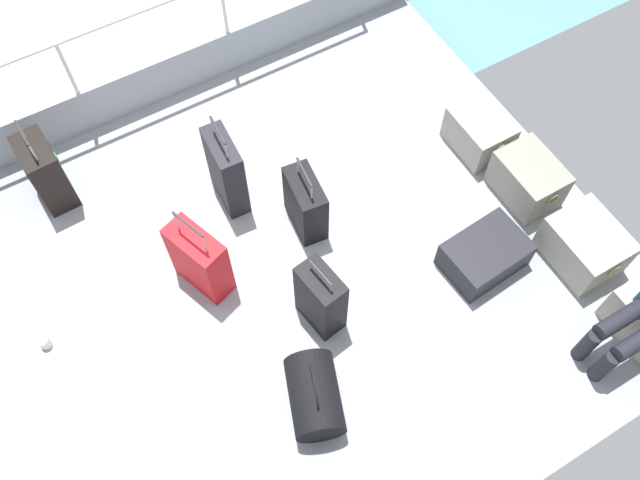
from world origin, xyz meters
TOP-DOWN VIEW (x-y plane):
  - ground_plane at (0.00, 0.00)m, footprint 4.40×5.20m
  - gunwale_port at (-2.17, 0.00)m, footprint 0.06×5.20m
  - railing_port at (-2.17, 0.00)m, footprint 0.04×4.20m
  - sea_wake at (-3.60, 0.00)m, footprint 12.00×12.00m
  - cargo_crate_0 at (-0.30, 2.12)m, footprint 0.55×0.40m
  - cargo_crate_1 at (0.30, 2.16)m, footprint 0.58×0.40m
  - cargo_crate_2 at (1.00, 2.16)m, footprint 0.61×0.47m
  - suitcase_0 at (-0.37, 0.45)m, footprint 0.45×0.26m
  - suitcase_1 at (0.41, 0.14)m, footprint 0.39×0.26m
  - suitcase_2 at (-0.90, 0.04)m, footprint 0.45×0.21m
  - suitcase_3 at (-1.65, -1.20)m, footprint 0.43×0.27m
  - suitcase_4 at (0.66, 1.46)m, footprint 0.48×0.64m
  - suitcase_6 at (-0.31, -0.48)m, footprint 0.51×0.36m
  - duffel_bag at (0.97, -0.24)m, footprint 0.64×0.52m
  - paper_cup at (-0.41, -1.74)m, footprint 0.08×0.08m

SIDE VIEW (x-z plane):
  - sea_wake at x=-3.60m, z-range -0.35..-0.33m
  - ground_plane at x=0.00m, z-range -0.06..0.00m
  - paper_cup at x=-0.41m, z-range 0.00..0.10m
  - suitcase_4 at x=0.66m, z-range 0.00..0.28m
  - cargo_crate_0 at x=-0.30m, z-range 0.00..0.35m
  - duffel_bag at x=0.97m, z-range -0.08..0.44m
  - cargo_crate_2 at x=1.00m, z-range 0.00..0.37m
  - cargo_crate_1 at x=0.30m, z-range 0.00..0.38m
  - gunwale_port at x=-2.17m, z-range 0.00..0.45m
  - suitcase_0 at x=-0.37m, z-range -0.08..0.63m
  - suitcase_3 at x=-1.65m, z-range -0.10..0.73m
  - suitcase_6 at x=-0.31m, z-range -0.11..0.75m
  - suitcase_1 at x=0.41m, z-range -0.05..0.70m
  - suitcase_2 at x=-0.90m, z-range -0.09..0.80m
  - railing_port at x=-2.17m, z-range 0.27..1.29m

